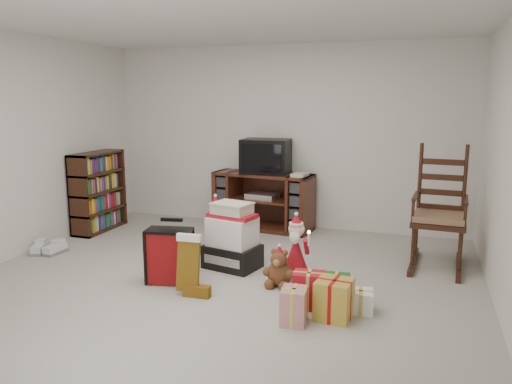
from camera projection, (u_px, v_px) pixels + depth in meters
room at (212, 158)px, 4.57m from camera, size 5.01×5.01×2.51m
tv_stand at (263, 201)px, 6.87m from camera, size 1.41×0.64×0.78m
bookshelf at (98, 193)px, 6.77m from camera, size 0.29×0.88×1.07m
rocking_chair at (438, 223)px, 5.34m from camera, size 0.60×0.93×1.36m
gift_pile at (232, 240)px, 5.29m from camera, size 0.62×0.51×0.69m
red_suitcase at (170, 256)px, 4.85m from camera, size 0.45×0.29×0.64m
stocking at (188, 264)px, 4.57m from camera, size 0.27×0.13×0.58m
teddy_bear at (279, 270)px, 4.79m from camera, size 0.24×0.21×0.36m
santa_figurine at (296, 253)px, 5.01m from camera, size 0.32×0.30×0.66m
mrs_claus_figurine at (216, 229)px, 5.90m from camera, size 0.32×0.31×0.66m
sneaker_pair at (47, 249)px, 5.82m from camera, size 0.38×0.32×0.11m
gift_cluster at (327, 297)px, 4.22m from camera, size 0.74×0.84×0.25m
crt_television at (266, 156)px, 6.73m from camera, size 0.65×0.49×0.46m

